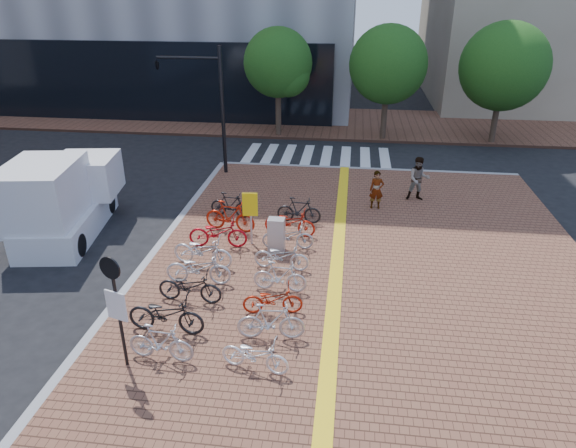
# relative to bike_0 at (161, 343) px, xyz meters

# --- Properties ---
(ground) EXTENTS (120.00, 120.00, 0.00)m
(ground) POSITION_rel_bike_0_xyz_m (1.87, 2.50, -0.63)
(ground) COLOR black
(ground) RESTS_ON ground
(kerb_west) EXTENTS (0.25, 34.00, 0.15)m
(kerb_west) POSITION_rel_bike_0_xyz_m (-2.13, -2.50, -0.55)
(kerb_west) COLOR gray
(kerb_west) RESTS_ON ground
(kerb_north) EXTENTS (14.00, 0.25, 0.15)m
(kerb_north) POSITION_rel_bike_0_xyz_m (4.87, 14.50, -0.55)
(kerb_north) COLOR gray
(kerb_north) RESTS_ON ground
(far_sidewalk) EXTENTS (70.00, 8.00, 0.15)m
(far_sidewalk) POSITION_rel_bike_0_xyz_m (1.87, 23.50, -0.55)
(far_sidewalk) COLOR brown
(far_sidewalk) RESTS_ON ground
(crosswalk) EXTENTS (7.50, 4.00, 0.01)m
(crosswalk) POSITION_rel_bike_0_xyz_m (2.37, 16.50, -0.62)
(crosswalk) COLOR silver
(crosswalk) RESTS_ON ground
(street_trees) EXTENTS (16.20, 4.60, 6.35)m
(street_trees) POSITION_rel_bike_0_xyz_m (6.91, 19.95, 3.47)
(street_trees) COLOR #38281E
(street_trees) RESTS_ON far_sidewalk
(bike_0) EXTENTS (1.61, 0.55, 0.95)m
(bike_0) POSITION_rel_bike_0_xyz_m (0.00, 0.00, 0.00)
(bike_0) COLOR silver
(bike_0) RESTS_ON sidewalk
(bike_1) EXTENTS (2.01, 0.78, 1.04)m
(bike_1) POSITION_rel_bike_0_xyz_m (-0.24, 1.06, 0.04)
(bike_1) COLOR black
(bike_1) RESTS_ON sidewalk
(bike_2) EXTENTS (1.83, 0.72, 0.95)m
(bike_2) POSITION_rel_bike_0_xyz_m (-0.06, 2.46, -0.00)
(bike_2) COLOR black
(bike_2) RESTS_ON sidewalk
(bike_3) EXTENTS (1.94, 0.73, 1.01)m
(bike_3) POSITION_rel_bike_0_xyz_m (-0.09, 3.40, 0.03)
(bike_3) COLOR silver
(bike_3) RESTS_ON sidewalk
(bike_4) EXTENTS (2.03, 0.98, 1.02)m
(bike_4) POSITION_rel_bike_0_xyz_m (-0.26, 4.45, 0.04)
(bike_4) COLOR silver
(bike_4) RESTS_ON sidewalk
(bike_5) EXTENTS (1.98, 0.81, 1.02)m
(bike_5) POSITION_rel_bike_0_xyz_m (-0.11, 5.74, 0.03)
(bike_5) COLOR #B20C17
(bike_5) RESTS_ON sidewalk
(bike_6) EXTENTS (1.92, 0.83, 1.12)m
(bike_6) POSITION_rel_bike_0_xyz_m (0.01, 7.00, 0.08)
(bike_6) COLOR #A81F0C
(bike_6) RESTS_ON sidewalk
(bike_7) EXTENTS (1.63, 0.67, 0.95)m
(bike_7) POSITION_rel_bike_0_xyz_m (-0.26, 8.19, -0.00)
(bike_7) COLOR black
(bike_7) RESTS_ON sidewalk
(bike_8) EXTENTS (1.68, 0.83, 0.84)m
(bike_8) POSITION_rel_bike_0_xyz_m (2.22, -0.07, -0.06)
(bike_8) COLOR white
(bike_8) RESTS_ON sidewalk
(bike_9) EXTENTS (1.71, 0.63, 1.01)m
(bike_9) POSITION_rel_bike_0_xyz_m (2.40, 1.09, 0.03)
(bike_9) COLOR #BCBCC1
(bike_9) RESTS_ON sidewalk
(bike_10) EXTENTS (1.65, 0.78, 0.83)m
(bike_10) POSITION_rel_bike_0_xyz_m (2.27, 2.19, -0.06)
(bike_10) COLOR #9F1E0B
(bike_10) RESTS_ON sidewalk
(bike_11) EXTENTS (1.57, 0.53, 0.93)m
(bike_11) POSITION_rel_bike_0_xyz_m (2.31, 3.29, -0.01)
(bike_11) COLOR silver
(bike_11) RESTS_ON sidewalk
(bike_12) EXTENTS (1.74, 0.71, 0.90)m
(bike_12) POSITION_rel_bike_0_xyz_m (2.18, 4.53, -0.03)
(bike_12) COLOR silver
(bike_12) RESTS_ON sidewalk
(bike_13) EXTENTS (1.74, 0.73, 0.89)m
(bike_13) POSITION_rel_bike_0_xyz_m (2.21, 5.89, -0.03)
(bike_13) COLOR #ABABB0
(bike_13) RESTS_ON sidewalk
(bike_14) EXTENTS (1.88, 0.87, 0.95)m
(bike_14) POSITION_rel_bike_0_xyz_m (2.14, 6.93, -0.00)
(bike_14) COLOR #B21B0C
(bike_14) RESTS_ON sidewalk
(bike_15) EXTENTS (1.66, 0.59, 0.98)m
(bike_15) POSITION_rel_bike_0_xyz_m (2.35, 7.98, 0.01)
(bike_15) COLOR black
(bike_15) RESTS_ON sidewalk
(pedestrian_a) EXTENTS (0.57, 0.39, 1.51)m
(pedestrian_a) POSITION_rel_bike_0_xyz_m (5.18, 9.71, 0.28)
(pedestrian_a) COLOR gray
(pedestrian_a) RESTS_ON sidewalk
(pedestrian_b) EXTENTS (0.91, 0.73, 1.79)m
(pedestrian_b) POSITION_rel_bike_0_xyz_m (6.87, 10.78, 0.42)
(pedestrian_b) COLOR #454758
(pedestrian_b) RESTS_ON sidewalk
(utility_box) EXTENTS (0.54, 0.40, 1.16)m
(utility_box) POSITION_rel_bike_0_xyz_m (1.86, 5.66, 0.10)
(utility_box) COLOR #B5B5BA
(utility_box) RESTS_ON sidewalk
(yellow_sign) EXTENTS (0.50, 0.14, 1.85)m
(yellow_sign) POSITION_rel_bike_0_xyz_m (0.95, 6.05, 0.81)
(yellow_sign) COLOR #B7B7BC
(yellow_sign) RESTS_ON sidewalk
(notice_sign) EXTENTS (0.52, 0.20, 2.85)m
(notice_sign) POSITION_rel_bike_0_xyz_m (-0.75, -0.30, 1.32)
(notice_sign) COLOR black
(notice_sign) RESTS_ON sidewalk
(traffic_light_pole) EXTENTS (3.02, 1.16, 5.62)m
(traffic_light_pole) POSITION_rel_bike_0_xyz_m (-2.93, 13.13, 3.40)
(traffic_light_pole) COLOR black
(traffic_light_pole) RESTS_ON sidewalk
(box_truck) EXTENTS (2.87, 5.20, 2.85)m
(box_truck) POSITION_rel_bike_0_xyz_m (-5.72, 6.30, 0.71)
(box_truck) COLOR silver
(box_truck) RESTS_ON ground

